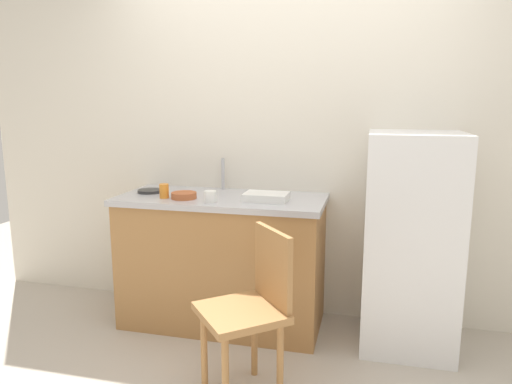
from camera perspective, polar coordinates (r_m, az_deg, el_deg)
ground_plane at (r=2.84m, az=0.04°, el=-21.79°), size 8.00×8.00×0.00m
back_wall at (r=3.39m, az=4.12°, el=5.31°), size 4.80×0.10×2.42m
cabinet_base at (r=3.32m, az=-4.03°, el=-8.55°), size 1.35×0.60×0.87m
countertop at (r=3.20m, az=-4.14°, el=-0.87°), size 1.39×0.64×0.04m
faucet at (r=3.43m, az=-4.01°, el=2.20°), size 0.02×0.02×0.23m
refrigerator at (r=3.11m, az=18.18°, el=-5.69°), size 0.56×0.59×1.36m
chair at (r=2.51m, az=-0.55°, el=-13.53°), size 0.56×0.56×0.89m
dish_tray at (r=3.04m, az=1.24°, el=-0.58°), size 0.28×0.20×0.05m
terracotta_bowl at (r=3.14m, az=-8.70°, el=-0.41°), size 0.17×0.17×0.04m
hotplate at (r=3.40m, az=-12.71°, el=0.11°), size 0.17×0.17×0.02m
cup_white at (r=3.00m, az=-5.55°, el=-0.56°), size 0.08×0.08×0.07m
cup_orange at (r=3.18m, az=-11.04°, el=0.13°), size 0.06×0.06×0.09m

